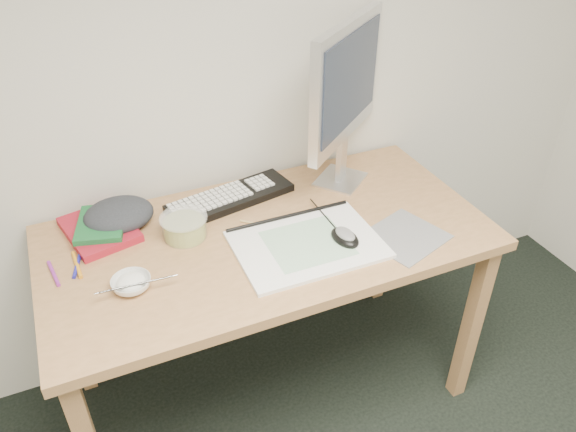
# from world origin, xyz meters

# --- Properties ---
(desk) EXTENTS (1.40, 0.70, 0.75)m
(desk) POSITION_xyz_m (0.16, 1.43, 0.67)
(desk) COLOR tan
(desk) RESTS_ON ground
(mousepad) EXTENTS (0.29, 0.27, 0.00)m
(mousepad) POSITION_xyz_m (0.55, 1.24, 0.75)
(mousepad) COLOR slate
(mousepad) RESTS_ON desk
(sketchpad) EXTENTS (0.44, 0.32, 0.01)m
(sketchpad) POSITION_xyz_m (0.24, 1.32, 0.76)
(sketchpad) COLOR white
(sketchpad) RESTS_ON desk
(keyboard) EXTENTS (0.46, 0.22, 0.03)m
(keyboard) POSITION_xyz_m (0.11, 1.65, 0.76)
(keyboard) COLOR black
(keyboard) RESTS_ON desk
(monitor) EXTENTS (0.40, 0.34, 0.57)m
(monitor) POSITION_xyz_m (0.52, 1.63, 1.11)
(monitor) COLOR silver
(monitor) RESTS_ON desk
(mouse) EXTENTS (0.08, 0.12, 0.04)m
(mouse) POSITION_xyz_m (0.36, 1.29, 0.78)
(mouse) COLOR black
(mouse) RESTS_ON sketchpad
(rice_bowl) EXTENTS (0.14, 0.14, 0.03)m
(rice_bowl) POSITION_xyz_m (-0.29, 1.34, 0.77)
(rice_bowl) COLOR white
(rice_bowl) RESTS_ON desk
(chopsticks) EXTENTS (0.21, 0.03, 0.02)m
(chopsticks) POSITION_xyz_m (-0.27, 1.31, 0.79)
(chopsticks) COLOR silver
(chopsticks) RESTS_ON rice_bowl
(fruit_tub) EXTENTS (0.15, 0.15, 0.07)m
(fruit_tub) POSITION_xyz_m (-0.08, 1.52, 0.79)
(fruit_tub) COLOR gold
(fruit_tub) RESTS_ON desk
(book_red) EXTENTS (0.24, 0.29, 0.03)m
(book_red) POSITION_xyz_m (-0.33, 1.65, 0.76)
(book_red) COLOR maroon
(book_red) RESTS_ON desk
(book_green) EXTENTS (0.19, 0.23, 0.02)m
(book_green) POSITION_xyz_m (-0.32, 1.65, 0.78)
(book_green) COLOR #165A2B
(book_green) RESTS_ON book_red
(cloth_lump) EXTENTS (0.19, 0.17, 0.08)m
(cloth_lump) POSITION_xyz_m (-0.26, 1.66, 0.79)
(cloth_lump) COLOR #292B32
(cloth_lump) RESTS_ON desk
(pencil_pink) EXTENTS (0.20, 0.03, 0.01)m
(pencil_pink) POSITION_xyz_m (0.18, 1.43, 0.75)
(pencil_pink) COLOR pink
(pencil_pink) RESTS_ON desk
(pencil_tan) EXTENTS (0.14, 0.14, 0.01)m
(pencil_tan) POSITION_xyz_m (0.17, 1.46, 0.75)
(pencil_tan) COLOR tan
(pencil_tan) RESTS_ON desk
(pencil_black) EXTENTS (0.16, 0.02, 0.01)m
(pencil_black) POSITION_xyz_m (0.30, 1.46, 0.75)
(pencil_black) COLOR black
(pencil_black) RESTS_ON desk
(marker_blue) EXTENTS (0.04, 0.12, 0.01)m
(marker_blue) POSITION_xyz_m (-0.41, 1.51, 0.76)
(marker_blue) COLOR #1D1C99
(marker_blue) RESTS_ON desk
(marker_orange) EXTENTS (0.02, 0.13, 0.01)m
(marker_orange) POSITION_xyz_m (-0.41, 1.50, 0.76)
(marker_orange) COLOR orange
(marker_orange) RESTS_ON desk
(marker_purple) EXTENTS (0.03, 0.12, 0.01)m
(marker_purple) POSITION_xyz_m (-0.48, 1.49, 0.76)
(marker_purple) COLOR purple
(marker_purple) RESTS_ON desk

